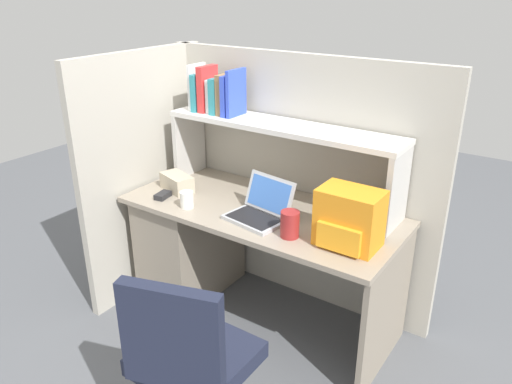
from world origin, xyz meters
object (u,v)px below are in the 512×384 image
at_px(backpack, 349,219).
at_px(computer_mouse, 163,195).
at_px(office_chair, 192,378).
at_px(paper_cup, 187,200).
at_px(laptop, 260,210).
at_px(tissue_box, 177,183).
at_px(snack_canister, 290,224).

bearing_deg(backpack, computer_mouse, -175.35).
distance_m(computer_mouse, office_chair, 1.19).
bearing_deg(paper_cup, laptop, 15.76).
relative_size(backpack, paper_cup, 3.12).
relative_size(computer_mouse, tissue_box, 0.47).
xyz_separation_m(laptop, paper_cup, (-0.42, -0.12, -0.00)).
relative_size(laptop, tissue_box, 1.58).
bearing_deg(snack_canister, paper_cup, -177.48).
bearing_deg(computer_mouse, tissue_box, 85.04).
bearing_deg(office_chair, snack_canister, -108.22).
bearing_deg(snack_canister, laptop, 159.29).
xyz_separation_m(computer_mouse, paper_cup, (0.21, -0.02, 0.03)).
distance_m(computer_mouse, tissue_box, 0.14).
bearing_deg(tissue_box, paper_cup, -18.59).
height_order(computer_mouse, snack_canister, snack_canister).
distance_m(computer_mouse, snack_canister, 0.87).
xyz_separation_m(laptop, computer_mouse, (-0.63, -0.10, -0.03)).
bearing_deg(laptop, tissue_box, 176.55).
xyz_separation_m(paper_cup, office_chair, (0.65, -0.73, -0.38)).
bearing_deg(office_chair, computer_mouse, -58.40).
distance_m(laptop, paper_cup, 0.44).
relative_size(laptop, office_chair, 0.37).
xyz_separation_m(snack_canister, office_chair, (-0.01, -0.76, -0.40)).
height_order(backpack, snack_canister, backpack).
relative_size(backpack, office_chair, 0.32).
height_order(laptop, computer_mouse, laptop).
xyz_separation_m(backpack, paper_cup, (-0.94, -0.11, -0.09)).
xyz_separation_m(backpack, computer_mouse, (-1.15, -0.09, -0.12)).
bearing_deg(paper_cup, office_chair, -48.33).
distance_m(laptop, tissue_box, 0.64).
relative_size(backpack, snack_canister, 2.18).
bearing_deg(laptop, office_chair, -75.08).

